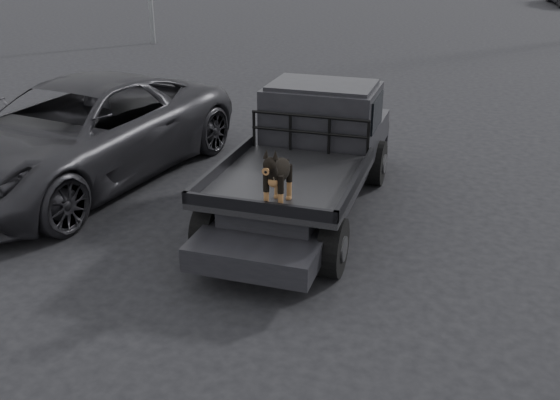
% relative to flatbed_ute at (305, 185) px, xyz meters
% --- Properties ---
extents(ground, '(120.00, 120.00, 0.00)m').
position_rel_flatbed_ute_xyz_m(ground, '(-0.45, -1.80, -0.46)').
color(ground, black).
rests_on(ground, ground).
extents(flatbed_ute, '(2.00, 5.40, 0.92)m').
position_rel_flatbed_ute_xyz_m(flatbed_ute, '(0.00, 0.00, 0.00)').
color(flatbed_ute, black).
rests_on(flatbed_ute, ground).
extents(ute_cab, '(1.72, 1.30, 0.88)m').
position_rel_flatbed_ute_xyz_m(ute_cab, '(0.00, 0.95, 0.90)').
color(ute_cab, black).
rests_on(ute_cab, flatbed_ute).
extents(headache_rack, '(1.80, 0.08, 0.55)m').
position_rel_flatbed_ute_xyz_m(headache_rack, '(0.00, 0.20, 0.74)').
color(headache_rack, black).
rests_on(headache_rack, flatbed_ute).
extents(dog, '(0.32, 0.60, 0.74)m').
position_rel_flatbed_ute_xyz_m(dog, '(0.15, -1.81, 0.83)').
color(dog, black).
rests_on(dog, flatbed_ute).
extents(parked_suv, '(3.71, 6.46, 1.70)m').
position_rel_flatbed_ute_xyz_m(parked_suv, '(-4.01, 0.14, 0.39)').
color(parked_suv, '#29282D').
rests_on(parked_suv, ground).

